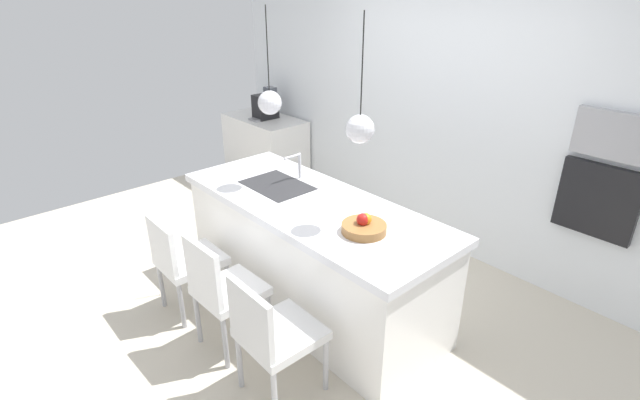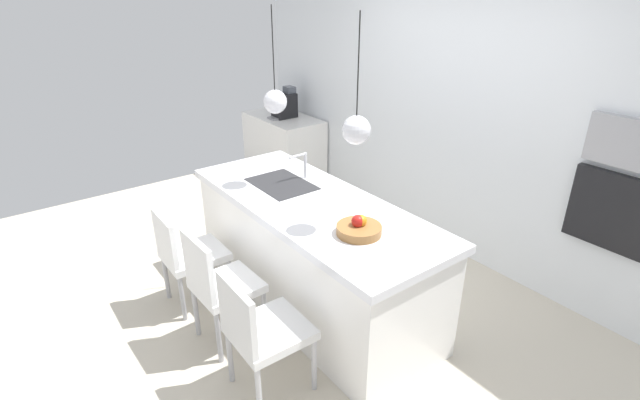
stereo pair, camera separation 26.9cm
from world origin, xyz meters
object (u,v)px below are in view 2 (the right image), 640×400
Objects in this scene: oven at (611,211)px; chair_near at (187,253)px; coffee_machine at (284,105)px; chair_middle at (218,283)px; fruit_bowl at (359,228)px; chair_far at (260,329)px; microwave at (630,143)px.

chair_near is (-2.02, -2.39, -0.46)m from oven.
coffee_machine reaches higher than chair_middle.
fruit_bowl is 1.06m from chair_middle.
oven is 0.65× the size of chair_far.
oven is at bearing 69.96° from chair_far.
chair_middle is at bearing -41.62° from coffee_machine.
coffee_machine reaches higher than chair_far.
chair_near is (-2.02, -2.39, -0.96)m from microwave.
chair_near is 1.15m from chair_far.
microwave is at bearing 4.47° from coffee_machine.
chair_near is at bearing 179.88° from chair_far.
oven is at bearing 58.76° from chair_middle.
chair_near is at bearing -130.28° from oven.
fruit_bowl reaches higher than chair_near.
chair_far is (-0.02, -0.76, -0.46)m from fruit_bowl.
coffee_machine is at bearing 130.41° from chair_near.
oven reaches higher than chair_near.
oven reaches higher than fruit_bowl.
microwave is 0.62× the size of chair_far.
microwave reaches higher than fruit_bowl.
fruit_bowl is 0.33× the size of chair_middle.
chair_near is (1.78, -2.09, -0.54)m from coffee_machine.
microwave is at bearing 49.72° from chair_near.
coffee_machine is 3.19m from chair_middle.
oven is 0.67× the size of chair_near.
chair_far is at bearing -0.07° from chair_middle.
oven is (3.80, 0.30, -0.08)m from coffee_machine.
chair_middle is 1.04× the size of chair_far.
chair_middle is (0.57, -0.00, 0.04)m from chair_near.
fruit_bowl is 3.23m from coffee_machine.
oven is at bearing 49.72° from chair_near.
oven is 0.62× the size of chair_middle.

